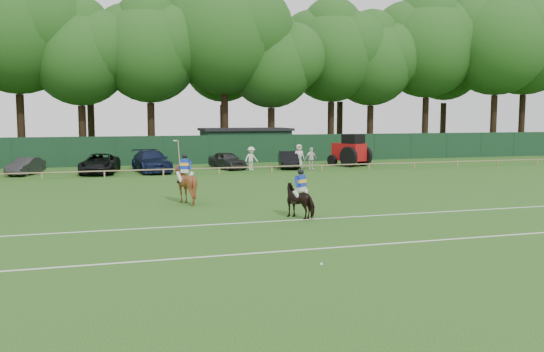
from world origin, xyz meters
name	(u,v)px	position (x,y,z in m)	size (l,w,h in m)	color
ground	(281,216)	(0.00, 0.00, 0.00)	(160.00, 160.00, 0.00)	#1E4C14
horse_dark	(301,201)	(0.70, -0.49, 0.71)	(0.77, 1.69, 1.43)	black
horse_chestnut	(185,184)	(-3.36, 4.79, 0.95)	(1.53, 1.72, 1.89)	brown
sedan_grey	(26,166)	(-12.38, 21.48, 0.61)	(1.30, 3.73, 1.23)	#2C2C2E
suv_black	(100,164)	(-7.28, 20.91, 0.72)	(2.40, 5.21, 1.45)	black
sedan_navy	(151,161)	(-3.55, 21.03, 0.81)	(2.27, 5.59, 1.62)	#121A3A
hatch_grey	(227,160)	(2.41, 21.63, 0.69)	(1.62, 4.03, 1.37)	#303033
estate_black	(289,160)	(7.28, 20.89, 0.68)	(1.43, 4.10, 1.35)	black
spectator_left	(251,158)	(4.04, 20.36, 0.91)	(1.17, 0.67, 1.81)	silver
spectator_mid	(311,159)	(8.60, 19.29, 0.87)	(1.02, 0.43, 1.74)	silver
spectator_right	(299,156)	(8.03, 20.49, 0.97)	(0.95, 0.62, 1.94)	silver
rider_dark	(301,185)	(0.71, -0.50, 1.39)	(0.86, 0.64, 1.41)	silver
rider_chestnut	(185,167)	(-3.37, 4.78, 1.77)	(0.90, 0.78, 2.05)	silver
polo_ball	(321,264)	(-1.34, -7.97, 0.04)	(0.09, 0.09, 0.09)	silver
pitch_lines	(310,232)	(0.00, -3.50, 0.01)	(60.00, 5.10, 0.01)	silver
pitch_rail	(205,168)	(0.00, 18.00, 0.45)	(62.10, 0.10, 0.50)	#997F5B
perimeter_fence	(187,150)	(0.00, 27.00, 1.25)	(92.08, 0.08, 2.50)	#14351E
utility_shed	(245,144)	(6.00, 30.00, 1.54)	(8.40, 4.40, 3.04)	#14331E
tree_row	(195,157)	(2.00, 35.00, 0.00)	(96.00, 12.00, 21.00)	#26561C
tractor	(351,151)	(12.92, 21.34, 1.27)	(3.24, 3.78, 2.68)	#A70F10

